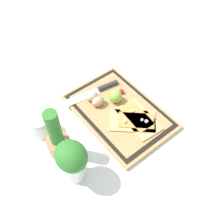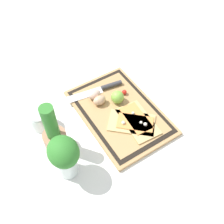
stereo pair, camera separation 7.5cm
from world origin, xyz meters
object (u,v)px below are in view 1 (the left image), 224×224
egg_brown (98,101)px  herb_glass (72,160)px  egg_pink (92,96)px  cherry_tomato_red (121,91)px  herb_pot (58,140)px  pizza_slice_near (138,118)px  sauce_jar (40,126)px  pizza_slice_far (133,121)px  lime (116,97)px  knife (100,89)px

egg_brown → herb_glass: (-0.21, 0.26, 0.07)m
egg_pink → cherry_tomato_red: (-0.05, -0.13, -0.01)m
cherry_tomato_red → herb_pot: bearing=101.1°
egg_brown → herb_glass: 0.34m
egg_pink → cherry_tomato_red: 0.14m
herb_pot → egg_pink: bearing=-62.8°
egg_pink → pizza_slice_near: bearing=-157.8°
sauce_jar → herb_glass: 0.26m
herb_pot → cherry_tomato_red: bearing=-78.9°
egg_brown → sauce_jar: 0.27m
pizza_slice_near → cherry_tomato_red: pizza_slice_near is taller
egg_brown → egg_pink: same height
pizza_slice_near → egg_pink: 0.23m
sauce_jar → pizza_slice_near: bearing=-121.9°
pizza_slice_far → herb_pot: bearing=75.1°
sauce_jar → herb_glass: herb_glass is taller
lime → pizza_slice_near: bearing=-175.5°
egg_pink → herb_glass: 0.37m
egg_brown → egg_pink: (0.04, 0.00, 0.00)m
pizza_slice_far → herb_pot: herb_pot is taller
egg_pink → knife: bearing=-70.4°
lime → cherry_tomato_red: bearing=-68.2°
lime → herb_glass: herb_glass is taller
pizza_slice_far → lime: lime is taller
knife → egg_brown: (-0.06, 0.06, 0.01)m
knife → sauce_jar: 0.32m
egg_brown → lime: size_ratio=1.02×
pizza_slice_far → egg_brown: size_ratio=3.70×
knife → egg_pink: (-0.02, 0.06, 0.01)m
lime → pizza_slice_far: bearing=174.2°
pizza_slice_near → pizza_slice_far: (0.00, 0.02, 0.00)m
egg_pink → herb_glass: size_ratio=0.31×
pizza_slice_near → cherry_tomato_red: 0.16m
egg_brown → lime: (-0.03, -0.07, 0.01)m
pizza_slice_near → egg_brown: 0.19m
pizza_slice_far → cherry_tomato_red: pizza_slice_far is taller
pizza_slice_far → knife: (0.23, -0.00, 0.00)m
lime → herb_pot: (-0.05, 0.32, 0.03)m
egg_pink → lime: (-0.07, -0.08, 0.01)m
egg_brown → cherry_tomato_red: bearing=-95.5°
pizza_slice_far → cherry_tomato_red: size_ratio=9.65×
pizza_slice_near → lime: lime is taller
knife → herb_pot: bearing=115.8°
egg_brown → egg_pink: 0.04m
egg_brown → sauce_jar: bearing=80.1°
pizza_slice_near → lime: (0.14, 0.01, 0.02)m
herb_pot → egg_brown: bearing=-71.2°
egg_pink → cherry_tomato_red: bearing=-113.1°
cherry_tomato_red → sauce_jar: sauce_jar is taller
pizza_slice_far → pizza_slice_near: bearing=-95.1°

